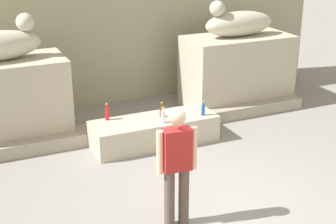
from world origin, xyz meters
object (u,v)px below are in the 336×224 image
bottle_red (107,113)px  bottle_clear (163,116)px  statue_reclining_right (238,23)px  bottle_blue (203,110)px  bottle_brown (162,111)px  skater (177,162)px

bottle_red → bottle_clear: bearing=-32.5°
statue_reclining_right → bottle_red: bearing=13.5°
bottle_blue → statue_reclining_right: bearing=42.3°
bottle_blue → bottle_brown: bottle_brown is taller
skater → bottle_red: size_ratio=5.40×
bottle_blue → bottle_red: bottle_red is taller
bottle_red → bottle_blue: bearing=-16.7°
statue_reclining_right → bottle_blue: bearing=40.3°
skater → statue_reclining_right: bearing=56.4°
bottle_blue → bottle_clear: bearing=-177.2°
skater → bottle_blue: size_ratio=6.17×
skater → bottle_blue: 2.85m
statue_reclining_right → skater: 4.95m
bottle_blue → bottle_clear: (-0.82, -0.04, 0.01)m
bottle_brown → bottle_red: bottle_red is taller
statue_reclining_right → bottle_red: 3.53m
skater → bottle_blue: bearing=61.8°
bottle_red → bottle_brown: bearing=-15.7°
statue_reclining_right → bottle_blue: statue_reclining_right is taller
statue_reclining_right → bottle_brown: size_ratio=5.80×
statue_reclining_right → bottle_clear: 3.00m
statue_reclining_right → skater: bearing=47.7°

